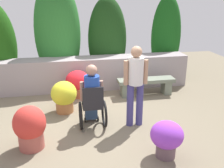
# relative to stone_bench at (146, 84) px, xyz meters

# --- Properties ---
(ground_plane) EXTENTS (12.39, 12.39, 0.00)m
(ground_plane) POSITION_rel_stone_bench_xyz_m (-1.51, -1.38, -0.30)
(ground_plane) COLOR #736853
(stone_retaining_wall) EXTENTS (5.78, 0.60, 0.90)m
(stone_retaining_wall) POSITION_rel_stone_bench_xyz_m (-1.51, 0.78, 0.15)
(stone_retaining_wall) COLOR gray
(stone_retaining_wall) RESTS_ON ground
(hedge_backdrop) EXTENTS (6.29, 1.06, 3.04)m
(hedge_backdrop) POSITION_rel_stone_bench_xyz_m (-1.89, 1.44, 1.05)
(hedge_backdrop) COLOR #1D4F12
(hedge_backdrop) RESTS_ON ground
(stone_bench) EXTENTS (1.52, 0.37, 0.45)m
(stone_bench) POSITION_rel_stone_bench_xyz_m (0.00, 0.00, 0.00)
(stone_bench) COLOR slate
(stone_bench) RESTS_ON ground
(person_in_wheelchair) EXTENTS (0.53, 0.66, 1.33)m
(person_in_wheelchair) POSITION_rel_stone_bench_xyz_m (-1.61, -1.49, 0.32)
(person_in_wheelchair) COLOR black
(person_in_wheelchair) RESTS_ON ground
(person_standing_companion) EXTENTS (0.49, 0.30, 1.66)m
(person_standing_companion) POSITION_rel_stone_bench_xyz_m (-0.75, -1.58, 0.66)
(person_standing_companion) COLOR #3F3B7A
(person_standing_companion) RESTS_ON ground
(flower_pot_purple_near) EXTENTS (0.55, 0.55, 0.64)m
(flower_pot_purple_near) POSITION_rel_stone_bench_xyz_m (-0.53, -2.75, 0.06)
(flower_pot_purple_near) COLOR #624954
(flower_pot_purple_near) RESTS_ON ground
(flower_pot_terracotta_by_wall) EXTENTS (0.62, 0.62, 0.71)m
(flower_pot_terracotta_by_wall) POSITION_rel_stone_bench_xyz_m (-1.81, 0.21, 0.08)
(flower_pot_terracotta_by_wall) COLOR #9C482F
(flower_pot_terracotta_by_wall) RESTS_ON ground
(flower_pot_red_accent) EXTENTS (0.58, 0.58, 0.73)m
(flower_pot_red_accent) POSITION_rel_stone_bench_xyz_m (-2.17, -0.67, 0.09)
(flower_pot_red_accent) COLOR #AA693A
(flower_pot_red_accent) RESTS_ON ground
(flower_pot_small_foreground) EXTENTS (0.56, 0.56, 0.80)m
(flower_pot_small_foreground) POSITION_rel_stone_bench_xyz_m (-2.76, -2.06, 0.11)
(flower_pot_small_foreground) COLOR #A65047
(flower_pot_small_foreground) RESTS_ON ground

